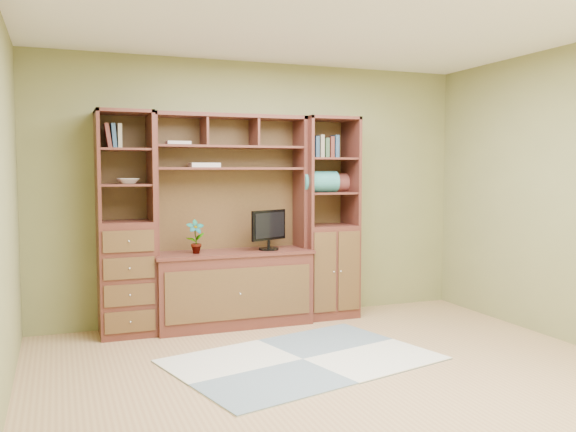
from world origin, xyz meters
name	(u,v)px	position (x,y,z in m)	size (l,w,h in m)	color
room	(344,200)	(0.00, 0.00, 1.30)	(4.60, 4.10, 2.64)	tan
center_hutch	(233,221)	(-0.34, 1.73, 1.02)	(1.54, 0.53, 2.05)	#4F231B
left_tower	(126,224)	(-1.34, 1.77, 1.02)	(0.50, 0.45, 2.05)	#4F231B
right_tower	(328,218)	(0.68, 1.77, 1.02)	(0.55, 0.45, 2.05)	#4F231B
rug	(303,360)	(-0.13, 0.47, 0.01)	(2.00, 1.34, 0.01)	#A4AAA9
monitor	(269,223)	(0.01, 1.70, 1.00)	(0.44, 0.20, 0.54)	black
orchid	(195,237)	(-0.72, 1.70, 0.89)	(0.17, 0.11, 0.32)	#9A5E34
magazines	(204,165)	(-0.60, 1.82, 1.56)	(0.28, 0.20, 0.04)	beige
bowl	(128,181)	(-1.31, 1.77, 1.41)	(0.20, 0.20, 0.05)	beige
blanket_teal	(319,182)	(0.56, 1.73, 1.40)	(0.37, 0.21, 0.21)	#2F7C78
blanket_red	(333,182)	(0.77, 1.85, 1.39)	(0.34, 0.19, 0.19)	brown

